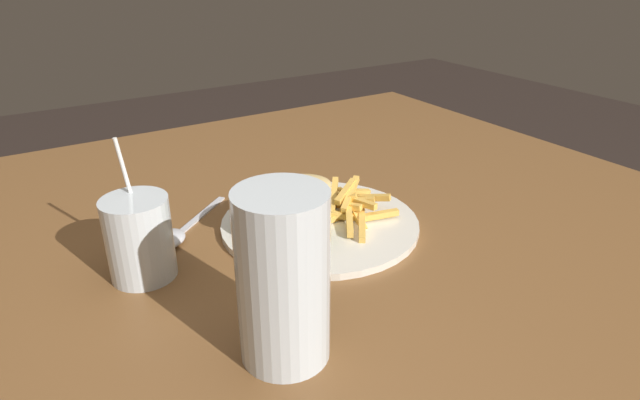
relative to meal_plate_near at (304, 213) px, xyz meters
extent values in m
cube|color=brown|center=(0.01, 0.10, -0.05)|extent=(1.29, 1.36, 0.03)
cylinder|color=brown|center=(-0.57, -0.51, -0.42)|extent=(0.07, 0.07, 0.72)
cylinder|color=silver|center=(-0.03, 0.00, -0.02)|extent=(0.29, 0.29, 0.01)
ellipsoid|color=#DBB770|center=(0.03, -0.01, -0.01)|extent=(0.12, 0.10, 0.02)
cylinder|color=#38752D|center=(0.03, -0.01, 0.01)|extent=(0.13, 0.13, 0.01)
cylinder|color=red|center=(0.03, -0.01, 0.01)|extent=(0.11, 0.11, 0.01)
cylinder|color=#4C2D1E|center=(0.03, -0.01, 0.02)|extent=(0.12, 0.12, 0.01)
ellipsoid|color=#DBB770|center=(0.03, 0.01, 0.05)|extent=(0.13, 0.11, 0.04)
cube|color=gold|center=(-0.07, 0.02, -0.01)|extent=(0.03, 0.08, 0.03)
cube|color=gold|center=(-0.05, -0.02, 0.00)|extent=(0.07, 0.06, 0.03)
cube|color=gold|center=(-0.07, -0.02, 0.00)|extent=(0.05, 0.07, 0.03)
cube|color=gold|center=(-0.11, 0.00, 0.00)|extent=(0.05, 0.06, 0.02)
cube|color=gold|center=(-0.06, 0.05, -0.01)|extent=(0.06, 0.08, 0.01)
cube|color=gold|center=(-0.04, 0.02, -0.01)|extent=(0.08, 0.03, 0.02)
cube|color=gold|center=(-0.06, 0.00, 0.00)|extent=(0.03, 0.06, 0.01)
cube|color=gold|center=(-0.08, 0.01, 0.00)|extent=(0.03, 0.07, 0.01)
cube|color=gold|center=(-0.09, 0.00, 0.00)|extent=(0.05, 0.05, 0.02)
cube|color=gold|center=(-0.06, 0.02, -0.01)|extent=(0.07, 0.04, 0.02)
cube|color=gold|center=(-0.10, -0.05, -0.01)|extent=(0.02, 0.06, 0.02)
cube|color=gold|center=(-0.08, -0.01, 0.01)|extent=(0.06, 0.04, 0.02)
cube|color=gold|center=(-0.10, 0.05, -0.01)|extent=(0.06, 0.02, 0.01)
cube|color=gold|center=(-0.11, -0.03, 0.00)|extent=(0.06, 0.02, 0.02)
cube|color=gold|center=(-0.08, 0.00, 0.01)|extent=(0.07, 0.06, 0.03)
cube|color=gold|center=(-0.05, 0.04, -0.01)|extent=(0.05, 0.08, 0.02)
cylinder|color=silver|center=(0.15, 0.21, 0.06)|extent=(0.09, 0.09, 0.18)
cylinder|color=#B26B19|center=(0.15, 0.21, 0.04)|extent=(0.08, 0.08, 0.15)
cylinder|color=silver|center=(0.23, -0.01, 0.02)|extent=(0.08, 0.08, 0.10)
cylinder|color=yellow|center=(0.23, -0.01, 0.01)|extent=(0.07, 0.07, 0.08)
cylinder|color=white|center=(0.22, -0.03, 0.06)|extent=(0.02, 0.01, 0.17)
ellipsoid|color=silver|center=(0.18, -0.07, -0.02)|extent=(0.08, 0.07, 0.02)
cube|color=silver|center=(0.11, -0.12, -0.03)|extent=(0.11, 0.09, 0.00)
camera|label=1|loc=(0.34, 0.59, 0.34)|focal=30.00mm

